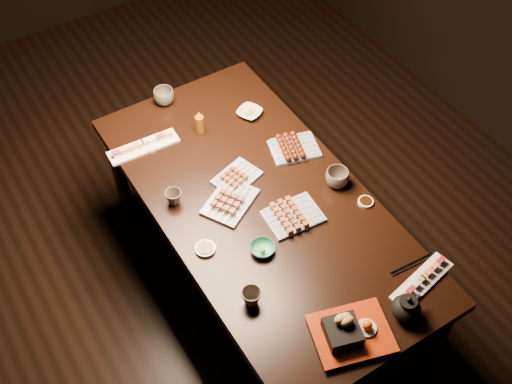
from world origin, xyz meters
TOP-DOWN VIEW (x-y plane):
  - ground at (0.00, 0.00)m, footprint 5.00×5.00m
  - dining_table at (0.08, -0.36)m, footprint 1.03×1.86m
  - sushi_platter_near at (0.41, -1.07)m, footprint 0.33×0.15m
  - sushi_platter_far at (-0.22, 0.23)m, footprint 0.35×0.12m
  - yakitori_plate_center at (-0.04, -0.29)m, footprint 0.30×0.28m
  - yakitori_plate_right at (0.15, -0.51)m, footprint 0.26×0.20m
  - yakitori_plate_left at (0.06, -0.18)m, footprint 0.24×0.21m
  - tsukune_plate at (0.39, -0.17)m, footprint 0.27×0.22m
  - edamame_bowl_green at (-0.06, -0.59)m, footprint 0.11×0.11m
  - edamame_bowl_cream at (0.33, 0.15)m, footprint 0.16×0.16m
  - tempura_tray at (0.02, -1.11)m, footprint 0.36×0.32m
  - teacup_near_left at (-0.23, -0.78)m, footprint 0.09×0.09m
  - teacup_mid_right at (0.43, -0.45)m, footprint 0.12×0.12m
  - teacup_far_left at (-0.26, -0.16)m, footprint 0.10×0.10m
  - teacup_far_right at (0.01, 0.47)m, footprint 0.12×0.12m
  - teapot at (0.25, -1.14)m, footprint 0.15×0.15m
  - condiment_bottle at (0.06, 0.18)m, footprint 0.05×0.05m
  - sauce_dish_west at (-0.26, -0.46)m, footprint 0.10×0.10m
  - sauce_dish_east at (0.40, -0.16)m, footprint 0.08×0.08m
  - sauce_dish_se at (0.48, -0.61)m, footprint 0.09×0.09m
  - sauce_dish_nw at (-0.20, 0.22)m, footprint 0.12×0.12m
  - chopsticks_near at (0.05, -1.13)m, footprint 0.22×0.14m
  - chopsticks_se at (0.45, -0.98)m, footprint 0.24×0.04m

SIDE VIEW (x-z plane):
  - ground at x=0.00m, z-range 0.00..0.00m
  - dining_table at x=0.08m, z-range 0.00..0.75m
  - chopsticks_near at x=0.05m, z-range 0.75..0.76m
  - chopsticks_se at x=0.45m, z-range 0.75..0.76m
  - sauce_dish_se at x=0.48m, z-range 0.75..0.76m
  - sauce_dish_east at x=0.40m, z-range 0.75..0.76m
  - sauce_dish_nw at x=-0.20m, z-range 0.75..0.77m
  - sauce_dish_west at x=-0.26m, z-range 0.75..0.77m
  - edamame_bowl_cream at x=0.33m, z-range 0.75..0.78m
  - edamame_bowl_green at x=-0.06m, z-range 0.75..0.78m
  - sushi_platter_near at x=0.41m, z-range 0.75..0.79m
  - sushi_platter_far at x=-0.22m, z-range 0.75..0.79m
  - yakitori_plate_left at x=0.06m, z-range 0.75..0.80m
  - tsukune_plate at x=0.39m, z-range 0.75..0.81m
  - yakitori_plate_right at x=0.15m, z-range 0.75..0.81m
  - yakitori_plate_center at x=-0.04m, z-range 0.75..0.81m
  - teacup_far_left at x=-0.26m, z-range 0.75..0.82m
  - teacup_near_left at x=-0.23m, z-range 0.75..0.83m
  - teacup_far_right at x=0.01m, z-range 0.75..0.83m
  - teacup_mid_right at x=0.43m, z-range 0.75..0.84m
  - tempura_tray at x=0.02m, z-range 0.75..0.86m
  - teapot at x=0.25m, z-range 0.75..0.87m
  - condiment_bottle at x=0.06m, z-range 0.75..0.88m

